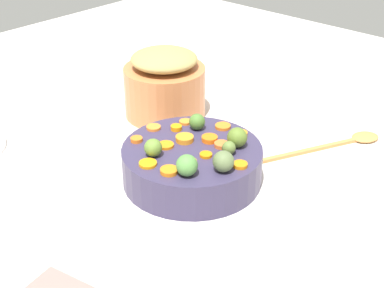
% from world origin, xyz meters
% --- Properties ---
extents(tabletop, '(2.40, 2.40, 0.02)m').
position_xyz_m(tabletop, '(0.00, 0.00, 0.01)').
color(tabletop, silver).
rests_on(tabletop, ground).
extents(serving_bowl_carrots, '(0.30, 0.30, 0.08)m').
position_xyz_m(serving_bowl_carrots, '(-0.01, -0.02, 0.06)').
color(serving_bowl_carrots, '#37304E').
rests_on(serving_bowl_carrots, tabletop).
extents(metal_pot, '(0.21, 0.21, 0.13)m').
position_xyz_m(metal_pot, '(0.26, -0.22, 0.09)').
color(metal_pot, '#C67442').
rests_on(metal_pot, tabletop).
extents(stuffing_mound, '(0.17, 0.17, 0.05)m').
position_xyz_m(stuffing_mound, '(0.26, -0.22, 0.18)').
color(stuffing_mound, tan).
rests_on(stuffing_mound, metal_pot).
extents(carrot_slice_0, '(0.04, 0.04, 0.01)m').
position_xyz_m(carrot_slice_0, '(-0.05, -0.07, 0.10)').
color(carrot_slice_0, orange).
rests_on(carrot_slice_0, serving_bowl_carrots).
extents(carrot_slice_1, '(0.04, 0.04, 0.01)m').
position_xyz_m(carrot_slice_1, '(-0.02, -0.07, 0.10)').
color(carrot_slice_1, orange).
rests_on(carrot_slice_1, serving_bowl_carrots).
extents(carrot_slice_2, '(0.04, 0.04, 0.01)m').
position_xyz_m(carrot_slice_2, '(-0.05, -0.14, 0.10)').
color(carrot_slice_2, orange).
rests_on(carrot_slice_2, serving_bowl_carrots).
extents(carrot_slice_3, '(0.05, 0.05, 0.01)m').
position_xyz_m(carrot_slice_3, '(-0.05, 0.03, 0.11)').
color(carrot_slice_3, orange).
rests_on(carrot_slice_3, serving_bowl_carrots).
extents(carrot_slice_4, '(0.05, 0.05, 0.01)m').
position_xyz_m(carrot_slice_4, '(0.04, 0.01, 0.10)').
color(carrot_slice_4, orange).
rests_on(carrot_slice_4, serving_bowl_carrots).
extents(carrot_slice_5, '(0.03, 0.03, 0.01)m').
position_xyz_m(carrot_slice_5, '(-0.05, -0.02, 0.10)').
color(carrot_slice_5, orange).
rests_on(carrot_slice_5, serving_bowl_carrots).
extents(carrot_slice_6, '(0.04, 0.04, 0.01)m').
position_xyz_m(carrot_slice_6, '(-0.04, 0.08, 0.10)').
color(carrot_slice_6, orange).
rests_on(carrot_slice_6, serving_bowl_carrots).
extents(carrot_slice_7, '(0.03, 0.03, 0.01)m').
position_xyz_m(carrot_slice_7, '(0.07, -0.06, 0.10)').
color(carrot_slice_7, orange).
rests_on(carrot_slice_7, serving_bowl_carrots).
extents(carrot_slice_8, '(0.05, 0.05, 0.01)m').
position_xyz_m(carrot_slice_8, '(-0.00, -0.14, 0.10)').
color(carrot_slice_8, orange).
rests_on(carrot_slice_8, serving_bowl_carrots).
extents(carrot_slice_9, '(0.03, 0.03, 0.01)m').
position_xyz_m(carrot_slice_9, '(0.10, 0.03, 0.10)').
color(carrot_slice_9, orange).
rests_on(carrot_slice_9, serving_bowl_carrots).
extents(carrot_slice_10, '(0.03, 0.03, 0.01)m').
position_xyz_m(carrot_slice_10, '(-0.13, -0.03, 0.10)').
color(carrot_slice_10, orange).
rests_on(carrot_slice_10, serving_bowl_carrots).
extents(carrot_slice_11, '(0.05, 0.05, 0.01)m').
position_xyz_m(carrot_slice_11, '(0.02, -0.04, 0.11)').
color(carrot_slice_11, orange).
rests_on(carrot_slice_11, serving_bowl_carrots).
extents(carrot_slice_12, '(0.04, 0.04, 0.01)m').
position_xyz_m(carrot_slice_12, '(0.01, 0.08, 0.10)').
color(carrot_slice_12, orange).
rests_on(carrot_slice_12, serving_bowl_carrots).
extents(carrot_slice_13, '(0.04, 0.04, 0.01)m').
position_xyz_m(carrot_slice_13, '(0.08, -0.10, 0.10)').
color(carrot_slice_13, orange).
rests_on(carrot_slice_13, serving_bowl_carrots).
extents(carrot_slice_14, '(0.04, 0.04, 0.01)m').
position_xyz_m(carrot_slice_14, '(0.11, -0.03, 0.10)').
color(carrot_slice_14, orange).
rests_on(carrot_slice_14, serving_bowl_carrots).
extents(brussels_sprout_0, '(0.04, 0.04, 0.04)m').
position_xyz_m(brussels_sprout_0, '(0.04, -0.10, 0.12)').
color(brussels_sprout_0, '#48732E').
rests_on(brussels_sprout_0, serving_bowl_carrots).
extents(brussels_sprout_1, '(0.04, 0.04, 0.04)m').
position_xyz_m(brussels_sprout_1, '(0.03, 0.05, 0.12)').
color(brussels_sprout_1, olive).
rests_on(brussels_sprout_1, serving_bowl_carrots).
extents(brussels_sprout_2, '(0.04, 0.04, 0.04)m').
position_xyz_m(brussels_sprout_2, '(-0.07, 0.06, 0.12)').
color(brussels_sprout_2, '#50863F').
rests_on(brussels_sprout_2, serving_bowl_carrots).
extents(brussels_sprout_3, '(0.03, 0.03, 0.03)m').
position_xyz_m(brussels_sprout_3, '(-0.08, -0.06, 0.11)').
color(brussels_sprout_3, '#5A7334').
rests_on(brussels_sprout_3, serving_bowl_carrots).
extents(brussels_sprout_4, '(0.04, 0.04, 0.04)m').
position_xyz_m(brussels_sprout_4, '(-0.12, 0.00, 0.12)').
color(brussels_sprout_4, '#596C41').
rests_on(brussels_sprout_4, serving_bowl_carrots).
extents(brussels_sprout_5, '(0.04, 0.04, 0.04)m').
position_xyz_m(brussels_sprout_5, '(-0.08, -0.09, 0.12)').
color(brussels_sprout_5, '#577128').
rests_on(brussels_sprout_5, serving_bowl_carrots).
extents(wooden_spoon, '(0.17, 0.31, 0.01)m').
position_xyz_m(wooden_spoon, '(-0.18, -0.40, 0.03)').
color(wooden_spoon, '#BD8143').
rests_on(wooden_spoon, tabletop).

